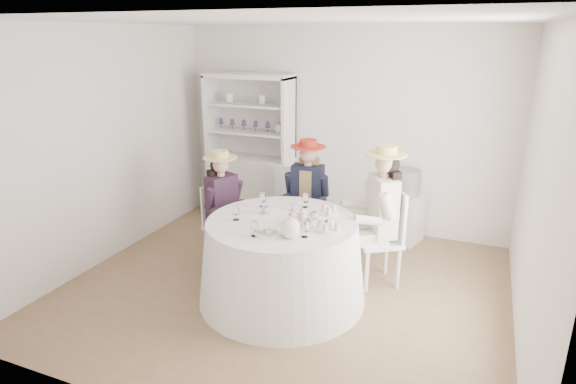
% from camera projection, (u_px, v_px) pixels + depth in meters
% --- Properties ---
extents(ground, '(4.50, 4.50, 0.00)m').
position_uv_depth(ground, '(284.00, 288.00, 5.15)').
color(ground, brown).
rests_on(ground, ground).
extents(ceiling, '(4.50, 4.50, 0.00)m').
position_uv_depth(ceiling, '(284.00, 20.00, 4.30)').
color(ceiling, white).
rests_on(ceiling, wall_back).
extents(wall_back, '(4.50, 0.00, 4.50)m').
position_uv_depth(wall_back, '(342.00, 130.00, 6.48)').
color(wall_back, silver).
rests_on(wall_back, ground).
extents(wall_front, '(4.50, 0.00, 4.50)m').
position_uv_depth(wall_front, '(159.00, 244.00, 2.97)').
color(wall_front, silver).
rests_on(wall_front, ground).
extents(wall_left, '(0.00, 4.50, 4.50)m').
position_uv_depth(wall_left, '(104.00, 147.00, 5.54)').
color(wall_left, silver).
rests_on(wall_left, ground).
extents(wall_right, '(0.00, 4.50, 4.50)m').
position_uv_depth(wall_right, '(539.00, 194.00, 3.91)').
color(wall_right, silver).
rests_on(wall_right, ground).
extents(tea_table, '(1.68, 1.68, 0.85)m').
position_uv_depth(tea_table, '(282.00, 260.00, 4.82)').
color(tea_table, white).
rests_on(tea_table, ground).
extents(hutch, '(1.26, 0.56, 2.08)m').
position_uv_depth(hutch, '(251.00, 169.00, 6.92)').
color(hutch, silver).
rests_on(hutch, ground).
extents(side_table, '(0.50, 0.50, 0.64)m').
position_uv_depth(side_table, '(404.00, 218.00, 6.24)').
color(side_table, silver).
rests_on(side_table, ground).
extents(hatbox, '(0.33, 0.33, 0.32)m').
position_uv_depth(hatbox, '(407.00, 182.00, 6.09)').
color(hatbox, black).
rests_on(hatbox, side_table).
extents(guest_left, '(0.56, 0.51, 1.35)m').
position_uv_depth(guest_left, '(223.00, 201.00, 5.50)').
color(guest_left, silver).
rests_on(guest_left, ground).
extents(guest_mid, '(0.53, 0.55, 1.43)m').
position_uv_depth(guest_mid, '(307.00, 192.00, 5.68)').
color(guest_mid, silver).
rests_on(guest_mid, ground).
extents(guest_right, '(0.65, 0.61, 1.52)m').
position_uv_depth(guest_right, '(380.00, 208.00, 4.99)').
color(guest_right, silver).
rests_on(guest_right, ground).
extents(spare_chair, '(0.38, 0.38, 0.93)m').
position_uv_depth(spare_chair, '(291.00, 195.00, 6.53)').
color(spare_chair, silver).
rests_on(spare_chair, ground).
extents(teacup_a, '(0.08, 0.08, 0.07)m').
position_uv_depth(teacup_a, '(265.00, 211.00, 4.86)').
color(teacup_a, white).
rests_on(teacup_a, tea_table).
extents(teacup_b, '(0.08, 0.08, 0.06)m').
position_uv_depth(teacup_b, '(294.00, 208.00, 4.94)').
color(teacup_b, white).
rests_on(teacup_b, tea_table).
extents(teacup_c, '(0.09, 0.09, 0.07)m').
position_uv_depth(teacup_c, '(314.00, 216.00, 4.71)').
color(teacup_c, white).
rests_on(teacup_c, tea_table).
extents(flower_bowl, '(0.23, 0.23, 0.06)m').
position_uv_depth(flower_bowl, '(300.00, 222.00, 4.58)').
color(flower_bowl, white).
rests_on(flower_bowl, tea_table).
extents(flower_arrangement, '(0.18, 0.18, 0.06)m').
position_uv_depth(flower_arrangement, '(299.00, 217.00, 4.56)').
color(flower_arrangement, '#E5727D').
rests_on(flower_arrangement, tea_table).
extents(table_teapot, '(0.26, 0.19, 0.20)m').
position_uv_depth(table_teapot, '(291.00, 228.00, 4.28)').
color(table_teapot, white).
rests_on(table_teapot, tea_table).
extents(sandwich_plate, '(0.26, 0.26, 0.06)m').
position_uv_depth(sandwich_plate, '(268.00, 232.00, 4.38)').
color(sandwich_plate, white).
rests_on(sandwich_plate, tea_table).
extents(cupcake_stand, '(0.25, 0.25, 0.24)m').
position_uv_depth(cupcake_stand, '(329.00, 221.00, 4.44)').
color(cupcake_stand, white).
rests_on(cupcake_stand, tea_table).
extents(stemware_set, '(0.92, 0.96, 0.15)m').
position_uv_depth(stemware_set, '(282.00, 213.00, 4.66)').
color(stemware_set, white).
rests_on(stemware_set, tea_table).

